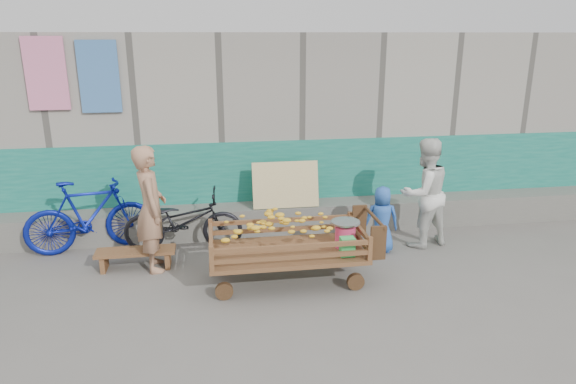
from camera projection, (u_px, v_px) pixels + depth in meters
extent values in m
plane|color=#5F5B56|center=(289.00, 307.00, 5.82)|extent=(80.00, 80.00, 0.00)
cube|color=gray|center=(254.00, 120.00, 9.26)|extent=(12.00, 3.00, 3.00)
cube|color=#116659|center=(263.00, 185.00, 8.06)|extent=(12.00, 0.03, 1.40)
cube|color=#595852|center=(265.00, 219.00, 7.98)|extent=(12.00, 0.50, 0.45)
cube|color=tan|center=(286.00, 185.00, 7.73)|extent=(1.00, 0.19, 0.68)
cube|color=pink|center=(46.00, 74.00, 7.08)|extent=(0.55, 0.03, 1.00)
cube|color=#4071AC|center=(99.00, 77.00, 7.20)|extent=(0.55, 0.03, 1.00)
cube|color=brown|center=(287.00, 252.00, 6.33)|extent=(1.90, 0.95, 0.05)
cylinder|color=#322311|center=(224.00, 291.00, 5.97)|extent=(0.21, 0.06, 0.21)
cube|color=brown|center=(212.00, 259.00, 5.73)|extent=(0.05, 0.05, 0.30)
cylinder|color=#322311|center=(222.00, 266.00, 6.63)|extent=(0.21, 0.06, 0.21)
cube|color=brown|center=(211.00, 230.00, 6.56)|extent=(0.05, 0.05, 0.30)
cylinder|color=#322311|center=(356.00, 282.00, 6.20)|extent=(0.21, 0.06, 0.21)
cube|color=brown|center=(370.00, 249.00, 6.00)|extent=(0.05, 0.05, 0.30)
cylinder|color=#322311|center=(341.00, 258.00, 6.86)|extent=(0.21, 0.06, 0.21)
cube|color=brown|center=(350.00, 222.00, 6.83)|extent=(0.05, 0.05, 0.30)
cube|color=brown|center=(293.00, 257.00, 5.87)|extent=(1.83, 0.04, 0.05)
cube|color=brown|center=(293.00, 247.00, 5.84)|extent=(1.83, 0.04, 0.05)
cube|color=brown|center=(282.00, 229.00, 6.71)|extent=(1.83, 0.04, 0.05)
cube|color=brown|center=(282.00, 220.00, 6.67)|extent=(1.83, 0.04, 0.05)
cube|color=brown|center=(211.00, 247.00, 6.16)|extent=(0.04, 0.89, 0.05)
cube|color=brown|center=(211.00, 237.00, 6.12)|extent=(0.04, 0.89, 0.05)
cube|color=brown|center=(359.00, 238.00, 6.43)|extent=(0.04, 0.89, 0.05)
cube|color=brown|center=(359.00, 228.00, 6.39)|extent=(0.04, 0.89, 0.05)
cylinder|color=#322311|center=(375.00, 217.00, 6.38)|extent=(0.04, 0.84, 0.04)
cube|color=#322311|center=(359.00, 220.00, 6.79)|extent=(0.19, 0.04, 0.42)
cube|color=#322311|center=(378.00, 243.00, 6.05)|extent=(0.19, 0.04, 0.42)
ellipsoid|color=gold|center=(278.00, 233.00, 6.24)|extent=(1.37, 0.74, 0.46)
cylinder|color=#FA3B73|center=(345.00, 236.00, 6.39)|extent=(0.25, 0.25, 0.27)
cylinder|color=silver|center=(346.00, 225.00, 6.35)|extent=(0.03, 0.03, 0.06)
cylinder|color=silver|center=(346.00, 222.00, 6.33)|extent=(0.36, 0.36, 0.02)
cube|color=green|center=(347.00, 247.00, 6.11)|extent=(0.17, 0.13, 0.23)
cube|color=brown|center=(136.00, 251.00, 6.75)|extent=(1.03, 0.31, 0.04)
cube|color=brown|center=(104.00, 263.00, 6.72)|extent=(0.06, 0.29, 0.21)
cube|color=brown|center=(168.00, 259.00, 6.85)|extent=(0.06, 0.29, 0.21)
imported|color=#A37457|center=(151.00, 209.00, 6.57)|extent=(0.50, 0.67, 1.66)
imported|color=silver|center=(424.00, 193.00, 7.34)|extent=(0.91, 0.79, 1.59)
imported|color=#2757AF|center=(382.00, 219.00, 7.21)|extent=(0.51, 0.38, 0.96)
imported|color=black|center=(183.00, 221.00, 7.26)|extent=(1.69, 0.66, 0.87)
imported|color=navy|center=(90.00, 216.00, 7.21)|extent=(1.81, 0.82, 1.05)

